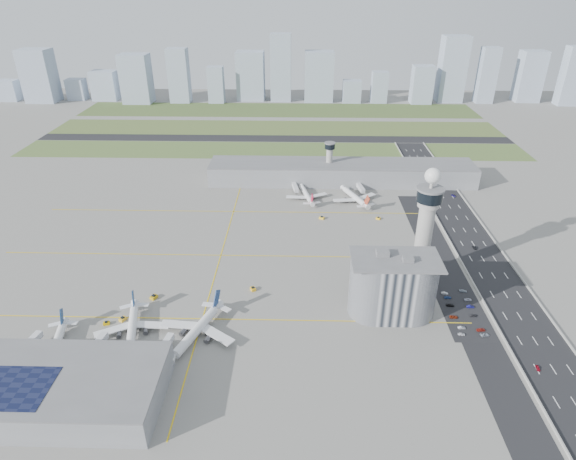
{
  "coord_description": "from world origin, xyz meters",
  "views": [
    {
      "loc": [
        6.35,
        -214.91,
        147.88
      ],
      "look_at": [
        0.0,
        35.0,
        15.0
      ],
      "focal_mm": 30.0,
      "sensor_mm": 36.0,
      "label": 1
    }
  ],
  "objects_px": {
    "airplane_near_a": "(54,343)",
    "car_hw_2": "(453,196)",
    "car_lot_4": "(448,297)",
    "car_hw_0": "(538,368)",
    "tug_3": "(253,289)",
    "car_lot_8": "(474,315)",
    "car_lot_6": "(485,335)",
    "airplane_far_a": "(307,192)",
    "jet_bridge_near_2": "(158,359)",
    "jet_bridge_far_1": "(358,186)",
    "car_lot_10": "(468,300)",
    "control_tower": "(426,222)",
    "car_lot_11": "(463,291)",
    "admin_building": "(393,286)",
    "jet_bridge_near_0": "(20,356)",
    "tug_4": "(322,218)",
    "tug_1": "(123,319)",
    "car_lot_3": "(450,305)",
    "airplane_far_b": "(355,194)",
    "secondary_tower": "(329,158)",
    "car_lot_2": "(454,317)",
    "jet_bridge_near_1": "(89,358)",
    "car_lot_9": "(470,307)",
    "tug_0": "(106,323)",
    "car_hw_4": "(418,167)",
    "airplane_near_c": "(196,326)",
    "tug_5": "(378,218)",
    "car_lot_5": "(445,293)",
    "car_lot_1": "(462,328)",
    "car_lot_7": "(481,330)",
    "airplane_near_b": "(131,324)",
    "car_hw_1": "(474,248)",
    "jet_bridge_far_0": "(294,185)",
    "car_lot_0": "(461,334)"
  },
  "relations": [
    {
      "from": "car_lot_4",
      "to": "car_hw_0",
      "type": "bearing_deg",
      "value": -154.33
    },
    {
      "from": "tug_1",
      "to": "car_lot_3",
      "type": "distance_m",
      "value": 162.34
    },
    {
      "from": "admin_building",
      "to": "jet_bridge_near_0",
      "type": "relative_size",
      "value": 3.0
    },
    {
      "from": "secondary_tower",
      "to": "car_lot_10",
      "type": "relative_size",
      "value": 8.02
    },
    {
      "from": "admin_building",
      "to": "tug_5",
      "type": "distance_m",
      "value": 103.93
    },
    {
      "from": "airplane_near_a",
      "to": "car_lot_11",
      "type": "relative_size",
      "value": 9.41
    },
    {
      "from": "airplane_near_c",
      "to": "car_lot_0",
      "type": "distance_m",
      "value": 122.79
    },
    {
      "from": "tug_5",
      "to": "car_lot_5",
      "type": "bearing_deg",
      "value": 46.35
    },
    {
      "from": "tug_0",
      "to": "admin_building",
      "type": "bearing_deg",
      "value": 82.28
    },
    {
      "from": "tug_1",
      "to": "car_lot_9",
      "type": "xyz_separation_m",
      "value": [
        171.34,
        14.4,
        -0.34
      ]
    },
    {
      "from": "tug_4",
      "to": "car_lot_4",
      "type": "xyz_separation_m",
      "value": [
        61.77,
        -90.07,
        -0.35
      ]
    },
    {
      "from": "jet_bridge_near_0",
      "to": "car_lot_8",
      "type": "distance_m",
      "value": 208.64
    },
    {
      "from": "control_tower",
      "to": "car_lot_10",
      "type": "bearing_deg",
      "value": -42.11
    },
    {
      "from": "airplane_near_a",
      "to": "car_lot_8",
      "type": "bearing_deg",
      "value": 87.49
    },
    {
      "from": "car_lot_4",
      "to": "car_hw_4",
      "type": "height_order",
      "value": "car_lot_4"
    },
    {
      "from": "jet_bridge_near_2",
      "to": "jet_bridge_far_1",
      "type": "xyz_separation_m",
      "value": [
        105.0,
        193.0,
        0.0
      ]
    },
    {
      "from": "tug_3",
      "to": "car_lot_8",
      "type": "relative_size",
      "value": 0.97
    },
    {
      "from": "car_lot_9",
      "to": "car_lot_8",
      "type": "bearing_deg",
      "value": 173.78
    },
    {
      "from": "tug_0",
      "to": "tug_3",
      "type": "height_order",
      "value": "tug_3"
    },
    {
      "from": "jet_bridge_near_0",
      "to": "car_hw_2",
      "type": "xyz_separation_m",
      "value": [
        235.92,
        181.65,
        -2.25
      ]
    },
    {
      "from": "car_lot_4",
      "to": "car_lot_7",
      "type": "bearing_deg",
      "value": -161.71
    },
    {
      "from": "jet_bridge_far_0",
      "to": "tug_3",
      "type": "height_order",
      "value": "jet_bridge_far_0"
    },
    {
      "from": "tug_5",
      "to": "car_lot_1",
      "type": "distance_m",
      "value": 117.06
    },
    {
      "from": "airplane_near_a",
      "to": "jet_bridge_near_2",
      "type": "bearing_deg",
      "value": 71.65
    },
    {
      "from": "control_tower",
      "to": "car_lot_11",
      "type": "distance_m",
      "value": 42.34
    },
    {
      "from": "car_lot_4",
      "to": "car_hw_4",
      "type": "distance_m",
      "value": 193.83
    },
    {
      "from": "admin_building",
      "to": "airplane_near_c",
      "type": "xyz_separation_m",
      "value": [
        -92.17,
        -21.26,
        -8.99
      ]
    },
    {
      "from": "car_lot_8",
      "to": "car_lot_6",
      "type": "bearing_deg",
      "value": -179.86
    },
    {
      "from": "secondary_tower",
      "to": "car_lot_2",
      "type": "distance_m",
      "value": 184.57
    },
    {
      "from": "car_lot_11",
      "to": "airplane_far_b",
      "type": "bearing_deg",
      "value": 27.73
    },
    {
      "from": "car_lot_2",
      "to": "car_hw_1",
      "type": "distance_m",
      "value": 74.98
    },
    {
      "from": "car_lot_4",
      "to": "car_hw_1",
      "type": "bearing_deg",
      "value": -30.72
    },
    {
      "from": "jet_bridge_near_0",
      "to": "jet_bridge_near_1",
      "type": "height_order",
      "value": "same"
    },
    {
      "from": "jet_bridge_near_1",
      "to": "car_hw_4",
      "type": "distance_m",
      "value": 309.8
    },
    {
      "from": "car_lot_3",
      "to": "jet_bridge_near_2",
      "type": "bearing_deg",
      "value": 110.1
    },
    {
      "from": "car_hw_4",
      "to": "airplane_near_b",
      "type": "bearing_deg",
      "value": -130.01
    },
    {
      "from": "airplane_near_a",
      "to": "car_hw_2",
      "type": "height_order",
      "value": "airplane_near_a"
    },
    {
      "from": "car_lot_8",
      "to": "car_lot_4",
      "type": "bearing_deg",
      "value": 28.36
    },
    {
      "from": "car_lot_4",
      "to": "car_hw_2",
      "type": "distance_m",
      "value": 136.4
    },
    {
      "from": "airplane_far_a",
      "to": "car_lot_10",
      "type": "distance_m",
      "value": 150.12
    },
    {
      "from": "airplane_near_a",
      "to": "tug_3",
      "type": "bearing_deg",
      "value": 109.65
    },
    {
      "from": "airplane_near_a",
      "to": "tug_4",
      "type": "bearing_deg",
      "value": 126.37
    },
    {
      "from": "jet_bridge_near_1",
      "to": "car_lot_11",
      "type": "xyz_separation_m",
      "value": [
        176.46,
        56.95,
        -2.26
      ]
    },
    {
      "from": "airplane_far_a",
      "to": "car_hw_0",
      "type": "bearing_deg",
      "value": -163.85
    },
    {
      "from": "tug_3",
      "to": "jet_bridge_far_1",
      "type": "bearing_deg",
      "value": -143.27
    },
    {
      "from": "admin_building",
      "to": "jet_bridge_far_1",
      "type": "relative_size",
      "value": 3.0
    },
    {
      "from": "secondary_tower",
      "to": "car_lot_6",
      "type": "height_order",
      "value": "secondary_tower"
    },
    {
      "from": "airplane_near_b",
      "to": "jet_bridge_far_1",
      "type": "height_order",
      "value": "airplane_near_b"
    },
    {
      "from": "admin_building",
      "to": "car_lot_9",
      "type": "relative_size",
      "value": 10.95
    },
    {
      "from": "car_lot_5",
      "to": "tug_1",
      "type": "bearing_deg",
      "value": 108.2
    }
  ]
}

